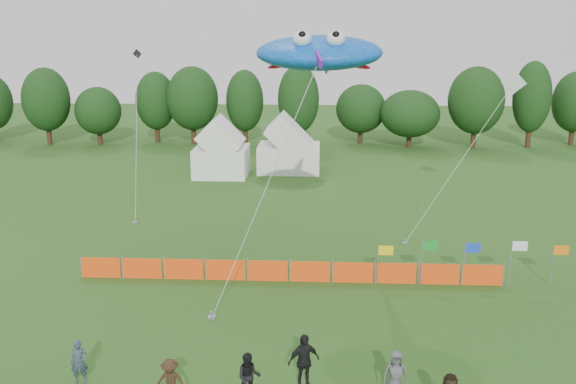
{
  "coord_description": "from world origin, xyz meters",
  "views": [
    {
      "loc": [
        1.32,
        -18.96,
        11.65
      ],
      "look_at": [
        0.0,
        6.0,
        5.2
      ],
      "focal_mm": 40.0,
      "sensor_mm": 36.0,
      "label": 1
    }
  ],
  "objects_px": {
    "barrier_fence": "(289,271)",
    "spectator_b": "(249,377)",
    "stingray_kite": "(320,53)",
    "tent_right": "(289,149)",
    "spectator_c": "(170,382)",
    "spectator_e": "(396,375)",
    "tent_left": "(221,152)",
    "spectator_a": "(79,362)",
    "spectator_d": "(304,361)"
  },
  "relations": [
    {
      "from": "tent_left",
      "to": "spectator_a",
      "type": "xyz_separation_m",
      "value": [
        0.01,
        -31.25,
        -1.13
      ]
    },
    {
      "from": "tent_right",
      "to": "spectator_e",
      "type": "xyz_separation_m",
      "value": [
        5.15,
        -33.46,
        -1.02
      ]
    },
    {
      "from": "spectator_c",
      "to": "stingray_kite",
      "type": "height_order",
      "value": "stingray_kite"
    },
    {
      "from": "spectator_e",
      "to": "stingray_kite",
      "type": "xyz_separation_m",
      "value": [
        -2.61,
        10.42,
        9.72
      ]
    },
    {
      "from": "stingray_kite",
      "to": "spectator_e",
      "type": "bearing_deg",
      "value": -75.94
    },
    {
      "from": "spectator_a",
      "to": "barrier_fence",
      "type": "bearing_deg",
      "value": 37.02
    },
    {
      "from": "spectator_b",
      "to": "spectator_e",
      "type": "xyz_separation_m",
      "value": [
        4.7,
        0.38,
        0.01
      ]
    },
    {
      "from": "spectator_b",
      "to": "spectator_c",
      "type": "relative_size",
      "value": 1.03
    },
    {
      "from": "spectator_b",
      "to": "stingray_kite",
      "type": "relative_size",
      "value": 0.13
    },
    {
      "from": "spectator_a",
      "to": "spectator_e",
      "type": "xyz_separation_m",
      "value": [
        10.5,
        -0.32,
        0.04
      ]
    },
    {
      "from": "spectator_b",
      "to": "tent_left",
      "type": "bearing_deg",
      "value": 94.5
    },
    {
      "from": "spectator_b",
      "to": "spectator_e",
      "type": "height_order",
      "value": "spectator_e"
    },
    {
      "from": "spectator_d",
      "to": "spectator_e",
      "type": "xyz_separation_m",
      "value": [
        2.97,
        -0.41,
        -0.15
      ]
    },
    {
      "from": "spectator_c",
      "to": "tent_left",
      "type": "bearing_deg",
      "value": 97.31
    },
    {
      "from": "tent_right",
      "to": "spectator_c",
      "type": "relative_size",
      "value": 3.3
    },
    {
      "from": "spectator_b",
      "to": "spectator_d",
      "type": "xyz_separation_m",
      "value": [
        1.73,
        0.79,
        0.16
      ]
    },
    {
      "from": "barrier_fence",
      "to": "spectator_d",
      "type": "height_order",
      "value": "spectator_d"
    },
    {
      "from": "tent_right",
      "to": "barrier_fence",
      "type": "distance_m",
      "value": 23.94
    },
    {
      "from": "spectator_b",
      "to": "spectator_c",
      "type": "bearing_deg",
      "value": -176.96
    },
    {
      "from": "spectator_a",
      "to": "tent_right",
      "type": "bearing_deg",
      "value": 63.12
    },
    {
      "from": "tent_left",
      "to": "spectator_d",
      "type": "relative_size",
      "value": 2.21
    },
    {
      "from": "tent_left",
      "to": "stingray_kite",
      "type": "bearing_deg",
      "value": -69.54
    },
    {
      "from": "spectator_a",
      "to": "spectator_e",
      "type": "bearing_deg",
      "value": -19.44
    },
    {
      "from": "tent_left",
      "to": "spectator_b",
      "type": "xyz_separation_m",
      "value": [
        5.8,
        -31.95,
        -1.1
      ]
    },
    {
      "from": "barrier_fence",
      "to": "spectator_b",
      "type": "relative_size",
      "value": 12.39
    },
    {
      "from": "tent_right",
      "to": "spectator_a",
      "type": "relative_size",
      "value": 3.32
    },
    {
      "from": "spectator_d",
      "to": "stingray_kite",
      "type": "relative_size",
      "value": 0.16
    },
    {
      "from": "tent_right",
      "to": "stingray_kite",
      "type": "distance_m",
      "value": 24.76
    },
    {
      "from": "tent_right",
      "to": "spectator_b",
      "type": "bearing_deg",
      "value": -89.24
    },
    {
      "from": "barrier_fence",
      "to": "spectator_b",
      "type": "xyz_separation_m",
      "value": [
        -0.76,
        -9.96,
        0.3
      ]
    },
    {
      "from": "spectator_b",
      "to": "barrier_fence",
      "type": "bearing_deg",
      "value": 79.86
    },
    {
      "from": "barrier_fence",
      "to": "spectator_d",
      "type": "relative_size",
      "value": 10.33
    },
    {
      "from": "barrier_fence",
      "to": "spectator_d",
      "type": "bearing_deg",
      "value": -83.95
    },
    {
      "from": "stingray_kite",
      "to": "tent_left",
      "type": "bearing_deg",
      "value": 110.46
    },
    {
      "from": "barrier_fence",
      "to": "stingray_kite",
      "type": "distance_m",
      "value": 10.16
    },
    {
      "from": "barrier_fence",
      "to": "spectator_e",
      "type": "xyz_separation_m",
      "value": [
        3.94,
        -9.58,
        0.31
      ]
    },
    {
      "from": "tent_left",
      "to": "tent_right",
      "type": "height_order",
      "value": "tent_left"
    },
    {
      "from": "spectator_a",
      "to": "spectator_c",
      "type": "height_order",
      "value": "spectator_c"
    },
    {
      "from": "tent_left",
      "to": "stingray_kite",
      "type": "height_order",
      "value": "stingray_kite"
    },
    {
      "from": "spectator_b",
      "to": "spectator_e",
      "type": "relative_size",
      "value": 0.99
    },
    {
      "from": "tent_left",
      "to": "spectator_e",
      "type": "bearing_deg",
      "value": -71.6
    },
    {
      "from": "spectator_c",
      "to": "spectator_d",
      "type": "xyz_separation_m",
      "value": [
        4.19,
        1.17,
        0.18
      ]
    },
    {
      "from": "spectator_e",
      "to": "stingray_kite",
      "type": "height_order",
      "value": "stingray_kite"
    },
    {
      "from": "tent_left",
      "to": "spectator_d",
      "type": "height_order",
      "value": "tent_left"
    },
    {
      "from": "tent_right",
      "to": "spectator_a",
      "type": "bearing_deg",
      "value": -99.16
    },
    {
      "from": "tent_right",
      "to": "spectator_e",
      "type": "distance_m",
      "value": 33.86
    },
    {
      "from": "spectator_b",
      "to": "spectator_e",
      "type": "bearing_deg",
      "value": -1.16
    },
    {
      "from": "tent_left",
      "to": "spectator_a",
      "type": "height_order",
      "value": "tent_left"
    },
    {
      "from": "spectator_d",
      "to": "spectator_e",
      "type": "height_order",
      "value": "spectator_d"
    },
    {
      "from": "tent_right",
      "to": "spectator_e",
      "type": "bearing_deg",
      "value": -81.25
    }
  ]
}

